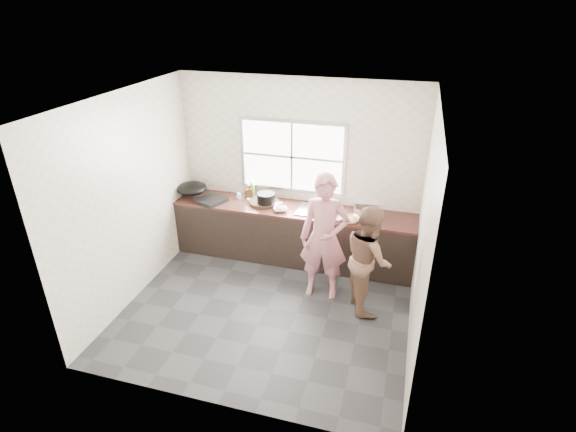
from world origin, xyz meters
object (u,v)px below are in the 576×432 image
(woman, at_px, (324,242))
(glass_jar, at_px, (239,196))
(bottle_green, at_px, (252,188))
(burner, at_px, (211,200))
(dish_rack, at_px, (367,209))
(pot_lid_left, at_px, (207,199))
(bottle_brown_tall, at_px, (250,191))
(bottle_brown_short, at_px, (249,191))
(bowl_mince, at_px, (280,209))
(pot_lid_right, at_px, (243,197))
(black_pot, at_px, (266,199))
(cutting_board, at_px, (264,202))
(wok, at_px, (192,188))
(bowl_held, at_px, (338,218))
(bowl_crabs, at_px, (351,220))
(plate_food, at_px, (254,198))
(person_side, at_px, (368,258))

(woman, xyz_separation_m, glass_jar, (-1.52, 0.88, 0.09))
(bottle_green, distance_m, burner, 0.65)
(dish_rack, xyz_separation_m, pot_lid_left, (-2.43, -0.02, -0.13))
(bottle_brown_tall, bearing_deg, bottle_brown_short, 122.75)
(bowl_mince, relative_size, pot_lid_right, 0.82)
(black_pot, bearing_deg, woman, -36.13)
(pot_lid_right, bearing_deg, glass_jar, -125.68)
(woman, distance_m, dish_rack, 0.88)
(cutting_board, bearing_deg, bottle_brown_short, 148.50)
(glass_jar, xyz_separation_m, pot_lid_left, (-0.46, -0.16, -0.04))
(bottle_brown_short, relative_size, pot_lid_left, 0.80)
(bottle_brown_short, bearing_deg, glass_jar, -135.52)
(woman, distance_m, black_pot, 1.30)
(bottle_brown_short, distance_m, wok, 0.88)
(bowl_held, distance_m, black_pot, 1.14)
(bowl_mince, bearing_deg, bottle_brown_short, 149.26)
(bottle_green, relative_size, pot_lid_right, 1.19)
(bottle_brown_short, height_order, wok, wok)
(cutting_board, distance_m, pot_lid_right, 0.41)
(bowl_crabs, bearing_deg, black_pot, 171.33)
(bowl_held, xyz_separation_m, dish_rack, (0.38, 0.17, 0.11))
(bottle_brown_tall, xyz_separation_m, burner, (-0.51, -0.31, -0.08))
(bowl_held, relative_size, black_pot, 0.65)
(bowl_held, distance_m, glass_jar, 1.63)
(bowl_crabs, bearing_deg, bowl_mince, 176.04)
(bowl_mince, bearing_deg, woman, -38.99)
(cutting_board, height_order, burner, burner)
(bottle_brown_short, height_order, glass_jar, bottle_brown_short)
(bottle_green, bearing_deg, pot_lid_left, -155.47)
(black_pot, relative_size, plate_food, 1.13)
(black_pot, distance_m, bottle_brown_short, 0.43)
(bowl_mince, height_order, burner, burner)
(person_side, height_order, wok, person_side)
(bottle_brown_tall, bearing_deg, bowl_mince, -28.66)
(bowl_mince, distance_m, dish_rack, 1.25)
(black_pot, relative_size, pot_lid_left, 1.17)
(bowl_mince, bearing_deg, person_side, -28.06)
(plate_food, distance_m, bottle_brown_tall, 0.12)
(pot_lid_left, bearing_deg, bowl_held, -4.27)
(bottle_green, bearing_deg, glass_jar, -144.54)
(black_pot, distance_m, wok, 1.19)
(cutting_board, distance_m, wok, 1.15)
(bottle_brown_short, bearing_deg, bowl_crabs, -14.79)
(wok, xyz_separation_m, pot_lid_left, (0.26, -0.02, -0.14))
(cutting_board, bearing_deg, person_side, -28.41)
(woman, xyz_separation_m, bowl_mince, (-0.78, 0.63, 0.07))
(dish_rack, xyz_separation_m, pot_lid_right, (-1.93, 0.21, -0.13))
(bowl_mince, bearing_deg, wok, 176.04)
(bowl_held, bearing_deg, dish_rack, 24.61)
(bowl_held, height_order, wok, wok)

